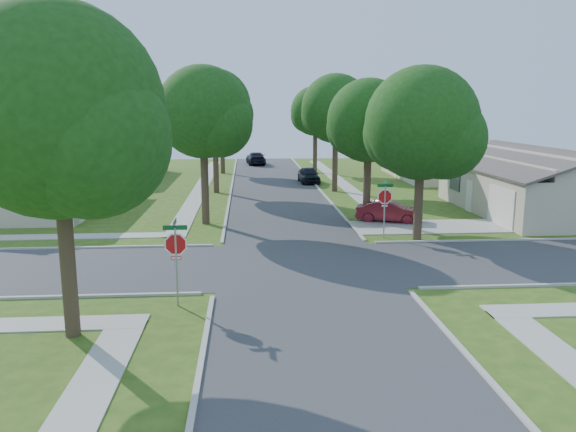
# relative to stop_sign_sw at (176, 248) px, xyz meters

# --- Properties ---
(ground) EXTENTS (100.00, 100.00, 0.00)m
(ground) POSITION_rel_stop_sign_sw_xyz_m (4.70, 4.70, -2.03)
(ground) COLOR #2E4F15
(ground) RESTS_ON ground
(road_ns) EXTENTS (7.00, 100.00, 0.02)m
(road_ns) POSITION_rel_stop_sign_sw_xyz_m (4.70, 4.70, -2.03)
(road_ns) COLOR #333335
(road_ns) RESTS_ON ground
(sidewalk_ne) EXTENTS (1.20, 40.00, 0.04)m
(sidewalk_ne) POSITION_rel_stop_sign_sw_xyz_m (10.80, 30.70, -2.01)
(sidewalk_ne) COLOR #9E9B91
(sidewalk_ne) RESTS_ON ground
(sidewalk_nw) EXTENTS (1.20, 40.00, 0.04)m
(sidewalk_nw) POSITION_rel_stop_sign_sw_xyz_m (-1.40, 30.70, -2.01)
(sidewalk_nw) COLOR #9E9B91
(sidewalk_nw) RESTS_ON ground
(driveway) EXTENTS (8.80, 3.60, 0.05)m
(driveway) POSITION_rel_stop_sign_sw_xyz_m (12.60, 11.80, -2.01)
(driveway) COLOR #9E9B91
(driveway) RESTS_ON ground
(stop_sign_sw) EXTENTS (1.05, 0.80, 2.98)m
(stop_sign_sw) POSITION_rel_stop_sign_sw_xyz_m (0.00, 0.00, 0.00)
(stop_sign_sw) COLOR gray
(stop_sign_sw) RESTS_ON ground
(stop_sign_ne) EXTENTS (1.05, 0.80, 2.98)m
(stop_sign_ne) POSITION_rel_stop_sign_sw_xyz_m (9.40, 9.40, 0.00)
(stop_sign_ne) COLOR gray
(stop_sign_ne) RESTS_ON ground
(tree_e_near) EXTENTS (4.97, 4.80, 8.28)m
(tree_e_near) POSITION_rel_stop_sign_sw_xyz_m (9.45, 13.71, 3.61)
(tree_e_near) COLOR #38281C
(tree_e_near) RESTS_ON ground
(tree_e_mid) EXTENTS (5.59, 5.40, 9.21)m
(tree_e_mid) POSITION_rel_stop_sign_sw_xyz_m (9.46, 25.71, 4.22)
(tree_e_mid) COLOR #38281C
(tree_e_mid) RESTS_ON ground
(tree_e_far) EXTENTS (5.17, 5.00, 8.72)m
(tree_e_far) POSITION_rel_stop_sign_sw_xyz_m (9.45, 38.71, 3.95)
(tree_e_far) COLOR #38281C
(tree_e_far) RESTS_ON ground
(tree_w_near) EXTENTS (5.38, 5.20, 8.97)m
(tree_w_near) POSITION_rel_stop_sign_sw_xyz_m (0.06, 13.71, 4.08)
(tree_w_near) COLOR #38281C
(tree_w_near) RESTS_ON ground
(tree_w_mid) EXTENTS (5.80, 5.60, 9.56)m
(tree_w_mid) POSITION_rel_stop_sign_sw_xyz_m (0.06, 25.71, 4.46)
(tree_w_mid) COLOR #38281C
(tree_w_mid) RESTS_ON ground
(tree_w_far) EXTENTS (4.76, 4.60, 8.04)m
(tree_w_far) POSITION_rel_stop_sign_sw_xyz_m (0.05, 38.71, 3.48)
(tree_w_far) COLOR #38281C
(tree_w_far) RESTS_ON ground
(tree_sw_corner) EXTENTS (6.21, 6.00, 9.55)m
(tree_sw_corner) POSITION_rel_stop_sign_sw_xyz_m (-2.74, -2.29, 4.23)
(tree_sw_corner) COLOR #38281C
(tree_sw_corner) RESTS_ON ground
(tree_ne_corner) EXTENTS (5.80, 5.60, 8.66)m
(tree_ne_corner) POSITION_rel_stop_sign_sw_xyz_m (11.06, 8.91, 3.56)
(tree_ne_corner) COLOR #38281C
(tree_ne_corner) RESTS_ON ground
(house_ne_near) EXTENTS (8.42, 13.60, 4.23)m
(house_ne_near) POSITION_rel_stop_sign_sw_xyz_m (20.69, 15.70, -0.51)
(house_ne_near) COLOR #AFA08A
(house_ne_near) RESTS_ON ground
(house_ne_far) EXTENTS (8.42, 13.60, 4.23)m
(house_ne_far) POSITION_rel_stop_sign_sw_xyz_m (20.69, 33.70, -0.51)
(house_ne_far) COLOR #AFA08A
(house_ne_far) RESTS_ON ground
(house_nw_near) EXTENTS (8.42, 13.60, 4.23)m
(house_nw_near) POSITION_rel_stop_sign_sw_xyz_m (-11.29, 19.70, -0.51)
(house_nw_near) COLOR #AFA08A
(house_nw_near) RESTS_ON ground
(house_nw_far) EXTENTS (8.42, 13.60, 4.23)m
(house_nw_far) POSITION_rel_stop_sign_sw_xyz_m (-11.29, 36.70, -0.51)
(house_nw_far) COLOR #AFA08A
(house_nw_far) RESTS_ON ground
(car_driveway) EXTENTS (4.04, 2.52, 1.26)m
(car_driveway) POSITION_rel_stop_sign_sw_xyz_m (10.70, 13.40, -1.40)
(car_driveway) COLOR maroon
(car_driveway) RESTS_ON ground
(car_curb_east) EXTENTS (1.83, 4.15, 1.39)m
(car_curb_east) POSITION_rel_stop_sign_sw_xyz_m (7.90, 30.96, -1.34)
(car_curb_east) COLOR black
(car_curb_east) RESTS_ON ground
(car_curb_west) EXTENTS (2.40, 5.11, 1.44)m
(car_curb_west) POSITION_rel_stop_sign_sw_xyz_m (3.50, 47.38, -1.31)
(car_curb_west) COLOR black
(car_curb_west) RESTS_ON ground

